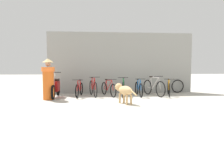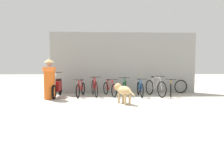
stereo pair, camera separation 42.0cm
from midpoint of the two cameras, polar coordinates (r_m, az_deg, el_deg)
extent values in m
plane|color=#B7B2A5|center=(7.65, 7.31, -5.65)|extent=(60.00, 60.00, 0.00)
cube|color=gray|center=(11.17, 4.11, 5.48)|extent=(7.35, 0.20, 3.06)
torus|color=black|center=(9.48, -7.66, -1.84)|extent=(0.14, 0.60, 0.60)
torus|color=black|center=(10.45, -6.42, -1.22)|extent=(0.14, 0.60, 0.60)
cylinder|color=red|center=(9.84, -7.16, -0.46)|extent=(0.10, 0.49, 0.50)
cylinder|color=red|center=(10.12, -6.80, -0.40)|extent=(0.05, 0.13, 0.46)
cylinder|color=red|center=(9.87, -7.11, 0.87)|extent=(0.11, 0.58, 0.06)
cylinder|color=red|center=(10.27, -6.63, -1.46)|extent=(0.08, 0.38, 0.07)
cylinder|color=red|center=(10.30, -6.59, -0.18)|extent=(0.07, 0.30, 0.42)
cylinder|color=red|center=(9.53, -7.57, -0.49)|extent=(0.05, 0.18, 0.44)
cube|color=black|center=(10.15, -6.76, 1.06)|extent=(0.09, 0.19, 0.05)
cylinder|color=black|center=(9.59, -7.48, 1.09)|extent=(0.46, 0.09, 0.02)
torus|color=black|center=(9.51, -2.90, -1.50)|extent=(0.16, 0.69, 0.69)
torus|color=black|center=(10.49, -3.89, -0.93)|extent=(0.16, 0.69, 0.69)
cylinder|color=red|center=(9.87, -3.31, 0.03)|extent=(0.12, 0.49, 0.57)
cylinder|color=red|center=(10.15, -3.60, 0.06)|extent=(0.05, 0.13, 0.52)
cylinder|color=red|center=(9.90, -3.37, 1.55)|extent=(0.13, 0.57, 0.06)
cylinder|color=red|center=(10.31, -3.72, -1.18)|extent=(0.10, 0.38, 0.08)
cylinder|color=red|center=(10.34, -3.77, 0.28)|extent=(0.08, 0.30, 0.48)
cylinder|color=red|center=(9.56, -2.99, 0.04)|extent=(0.06, 0.18, 0.51)
cube|color=black|center=(10.18, -3.65, 1.71)|extent=(0.10, 0.19, 0.05)
cylinder|color=black|center=(9.62, -3.08, 1.80)|extent=(0.46, 0.11, 0.02)
torus|color=black|center=(9.54, 1.78, -1.74)|extent=(0.24, 0.59, 0.61)
torus|color=black|center=(10.53, -0.50, -1.14)|extent=(0.24, 0.59, 0.61)
cylinder|color=red|center=(9.91, 0.85, -0.36)|extent=(0.20, 0.51, 0.51)
cylinder|color=red|center=(10.19, 0.19, -0.30)|extent=(0.07, 0.14, 0.46)
cylinder|color=red|center=(9.94, 0.73, 0.97)|extent=(0.22, 0.59, 0.06)
cylinder|color=red|center=(10.35, -0.11, -1.37)|extent=(0.16, 0.39, 0.07)
cylinder|color=red|center=(10.38, -0.21, -0.09)|extent=(0.13, 0.31, 0.43)
cylinder|color=red|center=(9.60, 1.60, -0.38)|extent=(0.09, 0.19, 0.45)
cube|color=black|center=(10.22, 0.08, 1.16)|extent=(0.12, 0.19, 0.05)
cylinder|color=black|center=(9.65, 1.42, 1.19)|extent=(0.44, 0.17, 0.02)
torus|color=black|center=(9.42, 4.28, -1.61)|extent=(0.16, 0.67, 0.68)
torus|color=black|center=(10.50, 4.68, -0.97)|extent=(0.16, 0.67, 0.68)
cylinder|color=#1E7238|center=(9.82, 4.45, -0.07)|extent=(0.13, 0.53, 0.56)
cylinder|color=#1E7238|center=(10.13, 4.57, -0.02)|extent=(0.05, 0.14, 0.51)
cylinder|color=#1E7238|center=(9.85, 4.48, 1.44)|extent=(0.14, 0.62, 0.06)
cylinder|color=#1E7238|center=(10.30, 4.61, -1.22)|extent=(0.10, 0.41, 0.08)
cylinder|color=#1E7238|center=(10.33, 4.64, 0.21)|extent=(0.09, 0.32, 0.47)
cylinder|color=#1E7238|center=(9.48, 4.32, -0.08)|extent=(0.06, 0.19, 0.50)
cube|color=black|center=(10.16, 4.59, 1.60)|extent=(0.10, 0.19, 0.05)
cylinder|color=black|center=(9.54, 4.37, 1.67)|extent=(0.46, 0.11, 0.02)
torus|color=black|center=(9.55, 9.07, -1.73)|extent=(0.05, 0.63, 0.63)
torus|color=black|center=(10.48, 8.04, -1.15)|extent=(0.05, 0.63, 0.63)
cylinder|color=#1959A5|center=(9.89, 8.66, -0.32)|extent=(0.03, 0.47, 0.52)
cylinder|color=#1959A5|center=(10.16, 8.37, -0.28)|extent=(0.03, 0.12, 0.47)
cylinder|color=#1959A5|center=(9.92, 8.63, 1.05)|extent=(0.03, 0.55, 0.06)
cylinder|color=#1959A5|center=(10.31, 8.22, -1.38)|extent=(0.03, 0.36, 0.07)
cylinder|color=#1959A5|center=(10.34, 8.18, -0.06)|extent=(0.03, 0.29, 0.44)
cylinder|color=#1959A5|center=(9.60, 9.00, -0.33)|extent=(0.03, 0.17, 0.46)
cube|color=black|center=(10.19, 8.33, 1.23)|extent=(0.07, 0.18, 0.05)
cylinder|color=black|center=(9.65, 8.94, 1.28)|extent=(0.46, 0.03, 0.02)
torus|color=black|center=(9.79, 14.10, -1.39)|extent=(0.25, 0.70, 0.72)
torus|color=black|center=(10.69, 10.88, -0.84)|extent=(0.25, 0.70, 0.72)
cylinder|color=beige|center=(10.11, 12.81, 0.14)|extent=(0.18, 0.52, 0.59)
cylinder|color=beige|center=(10.38, 11.88, 0.17)|extent=(0.07, 0.14, 0.54)
cylinder|color=beige|center=(10.14, 12.67, 1.68)|extent=(0.21, 0.60, 0.06)
cylinder|color=beige|center=(10.52, 11.44, -1.08)|extent=(0.15, 0.40, 0.08)
cylinder|color=beige|center=(10.55, 11.31, 0.40)|extent=(0.12, 0.31, 0.50)
cylinder|color=beige|center=(9.83, 13.87, 0.15)|extent=(0.08, 0.19, 0.53)
cube|color=black|center=(10.40, 11.76, 1.83)|extent=(0.12, 0.19, 0.05)
cylinder|color=black|center=(9.88, 13.64, 1.92)|extent=(0.45, 0.16, 0.02)
torus|color=black|center=(9.95, 16.29, -1.65)|extent=(0.22, 0.59, 0.61)
torus|color=black|center=(10.99, 16.12, -1.07)|extent=(0.22, 0.59, 0.61)
cylinder|color=orange|center=(10.33, 16.25, -0.32)|extent=(0.18, 0.50, 0.51)
cylinder|color=orange|center=(10.64, 16.20, -0.26)|extent=(0.07, 0.13, 0.46)
cylinder|color=orange|center=(10.37, 16.27, 0.97)|extent=(0.21, 0.59, 0.06)
cylinder|color=orange|center=(10.80, 16.15, -1.29)|extent=(0.14, 0.39, 0.07)
cylinder|color=orange|center=(10.83, 16.17, -0.06)|extent=(0.12, 0.31, 0.43)
cylinder|color=orange|center=(10.01, 16.31, -0.34)|extent=(0.08, 0.18, 0.45)
cube|color=black|center=(10.67, 16.22, 1.15)|extent=(0.12, 0.19, 0.05)
cylinder|color=black|center=(10.07, 16.33, 1.18)|extent=(0.45, 0.16, 0.02)
torus|color=black|center=(9.28, -13.68, -2.02)|extent=(0.10, 0.61, 0.61)
torus|color=black|center=(10.59, -12.31, -1.19)|extent=(0.10, 0.61, 0.61)
cube|color=maroon|center=(9.92, -12.97, -0.47)|extent=(0.28, 0.79, 0.43)
cube|color=black|center=(10.04, -12.85, 1.10)|extent=(0.24, 0.51, 0.10)
cylinder|color=silver|center=(9.49, -13.45, 1.15)|extent=(0.05, 0.15, 0.62)
cylinder|color=silver|center=(9.37, -13.58, -1.37)|extent=(0.04, 0.23, 0.22)
cylinder|color=black|center=(9.52, -13.43, 3.01)|extent=(0.58, 0.03, 0.03)
sphere|color=silver|center=(9.49, -13.45, 2.28)|extent=(0.14, 0.14, 0.14)
ellipsoid|color=tan|center=(7.89, 4.72, -1.73)|extent=(0.62, 0.81, 0.34)
cylinder|color=tan|center=(8.08, 3.27, -3.78)|extent=(0.10, 0.10, 0.36)
cylinder|color=tan|center=(8.17, 4.38, -3.68)|extent=(0.10, 0.10, 0.36)
cylinder|color=tan|center=(7.70, 5.05, -4.20)|extent=(0.10, 0.10, 0.36)
cylinder|color=tan|center=(7.80, 6.19, -4.10)|extent=(0.10, 0.10, 0.36)
sphere|color=tan|center=(8.26, 3.03, -0.79)|extent=(0.38, 0.38, 0.29)
ellipsoid|color=tan|center=(8.37, 2.60, -0.87)|extent=(0.17, 0.19, 0.11)
cylinder|color=tan|center=(7.49, 6.80, -2.35)|extent=(0.19, 0.31, 0.18)
cylinder|color=orange|center=(9.33, -14.80, 0.22)|extent=(0.63, 0.63, 1.34)
cylinder|color=orange|center=(9.30, -14.87, 3.77)|extent=(0.74, 0.74, 0.18)
sphere|color=tan|center=(9.30, -14.90, 5.11)|extent=(0.30, 0.30, 0.21)
cone|color=tan|center=(9.31, -14.91, 5.95)|extent=(0.64, 0.64, 0.16)
torus|color=black|center=(11.67, 18.52, -0.63)|extent=(0.68, 0.11, 0.68)
camera|label=1|loc=(0.21, -88.63, 0.11)|focal=35.00mm
camera|label=2|loc=(0.21, 91.37, -0.11)|focal=35.00mm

